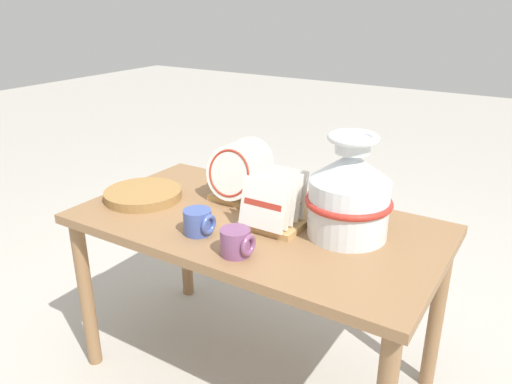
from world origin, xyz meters
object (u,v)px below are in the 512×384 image
(ceramic_vase, at_px, (349,193))
(dish_rack_square_plates, at_px, (274,208))
(wicker_charger_stack, at_px, (143,194))
(dish_rack_round_plates, at_px, (239,177))
(mug_cobalt_glaze, at_px, (199,222))
(mug_plum_glaze, at_px, (237,242))

(ceramic_vase, bearing_deg, dish_rack_square_plates, -163.78)
(wicker_charger_stack, bearing_deg, dish_rack_round_plates, 30.43)
(dish_rack_round_plates, height_order, mug_cobalt_glaze, dish_rack_round_plates)
(ceramic_vase, distance_m, dish_rack_round_plates, 0.49)
(mug_cobalt_glaze, bearing_deg, dish_rack_round_plates, 99.43)
(ceramic_vase, xyz_separation_m, dish_rack_square_plates, (-0.25, -0.07, -0.09))
(ceramic_vase, distance_m, dish_rack_square_plates, 0.27)
(ceramic_vase, height_order, dish_rack_round_plates, ceramic_vase)
(dish_rack_square_plates, height_order, mug_plum_glaze, dish_rack_square_plates)
(ceramic_vase, relative_size, mug_cobalt_glaze, 3.38)
(dish_rack_round_plates, distance_m, dish_rack_square_plates, 0.28)
(ceramic_vase, xyz_separation_m, mug_plum_glaze, (-0.24, -0.31, -0.11))
(mug_plum_glaze, bearing_deg, wicker_charger_stack, 162.31)
(wicker_charger_stack, relative_size, mug_plum_glaze, 2.92)
(dish_rack_round_plates, relative_size, dish_rack_square_plates, 1.12)
(ceramic_vase, distance_m, mug_plum_glaze, 0.41)
(dish_rack_square_plates, bearing_deg, wicker_charger_stack, -174.29)
(dish_rack_square_plates, relative_size, mug_cobalt_glaze, 2.00)
(dish_rack_square_plates, distance_m, mug_cobalt_glaze, 0.27)
(mug_cobalt_glaze, height_order, mug_plum_glaze, same)
(ceramic_vase, distance_m, mug_cobalt_glaze, 0.52)
(dish_rack_square_plates, distance_m, wicker_charger_stack, 0.58)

